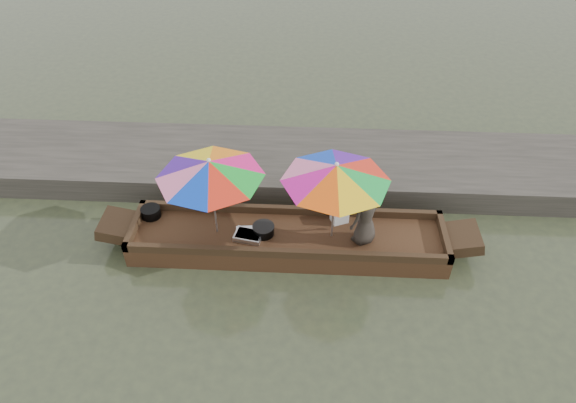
{
  "coord_description": "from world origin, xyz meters",
  "views": [
    {
      "loc": [
        0.35,
        -6.5,
        6.5
      ],
      "look_at": [
        0.0,
        0.1,
        1.0
      ],
      "focal_mm": 32.0,
      "sensor_mm": 36.0,
      "label": 1
    }
  ],
  "objects_px": {
    "tray_crayfish": "(248,236)",
    "charcoal_grill": "(264,230)",
    "tray_scallop": "(250,233)",
    "vendor": "(366,215)",
    "supply_bag": "(340,215)",
    "umbrella_stern": "(334,201)",
    "boat_hull": "(288,241)",
    "umbrella_bow": "(213,197)",
    "cooking_pot": "(151,212)"
  },
  "relations": [
    {
      "from": "tray_crayfish",
      "to": "charcoal_grill",
      "type": "relative_size",
      "value": 1.31
    },
    {
      "from": "tray_scallop",
      "to": "supply_bag",
      "type": "distance_m",
      "value": 1.63
    },
    {
      "from": "charcoal_grill",
      "to": "umbrella_stern",
      "type": "xyz_separation_m",
      "value": [
        1.18,
        0.03,
        0.69
      ]
    },
    {
      "from": "supply_bag",
      "to": "umbrella_bow",
      "type": "relative_size",
      "value": 0.16
    },
    {
      "from": "tray_crayfish",
      "to": "supply_bag",
      "type": "xyz_separation_m",
      "value": [
        1.57,
        0.52,
        0.09
      ]
    },
    {
      "from": "tray_scallop",
      "to": "umbrella_stern",
      "type": "bearing_deg",
      "value": 2.05
    },
    {
      "from": "boat_hull",
      "to": "vendor",
      "type": "xyz_separation_m",
      "value": [
        1.29,
        -0.09,
        0.75
      ]
    },
    {
      "from": "tray_crayfish",
      "to": "umbrella_stern",
      "type": "height_order",
      "value": "umbrella_stern"
    },
    {
      "from": "boat_hull",
      "to": "cooking_pot",
      "type": "height_order",
      "value": "cooking_pot"
    },
    {
      "from": "vendor",
      "to": "umbrella_stern",
      "type": "relative_size",
      "value": 0.65
    },
    {
      "from": "cooking_pot",
      "to": "umbrella_bow",
      "type": "relative_size",
      "value": 0.2
    },
    {
      "from": "vendor",
      "to": "umbrella_bow",
      "type": "xyz_separation_m",
      "value": [
        -2.53,
        0.09,
        0.2
      ]
    },
    {
      "from": "vendor",
      "to": "umbrella_stern",
      "type": "height_order",
      "value": "umbrella_stern"
    },
    {
      "from": "umbrella_stern",
      "to": "boat_hull",
      "type": "bearing_deg",
      "value": 180.0
    },
    {
      "from": "boat_hull",
      "to": "tray_crayfish",
      "type": "distance_m",
      "value": 0.72
    },
    {
      "from": "tray_scallop",
      "to": "vendor",
      "type": "xyz_separation_m",
      "value": [
        1.96,
        -0.04,
        0.55
      ]
    },
    {
      "from": "charcoal_grill",
      "to": "umbrella_stern",
      "type": "distance_m",
      "value": 1.37
    },
    {
      "from": "tray_crayfish",
      "to": "cooking_pot",
      "type": "bearing_deg",
      "value": 165.6
    },
    {
      "from": "vendor",
      "to": "umbrella_bow",
      "type": "bearing_deg",
      "value": -46.52
    },
    {
      "from": "cooking_pot",
      "to": "umbrella_stern",
      "type": "height_order",
      "value": "umbrella_stern"
    },
    {
      "from": "charcoal_grill",
      "to": "vendor",
      "type": "relative_size",
      "value": 0.31
    },
    {
      "from": "boat_hull",
      "to": "umbrella_bow",
      "type": "relative_size",
      "value": 3.09
    },
    {
      "from": "tray_crayfish",
      "to": "tray_scallop",
      "type": "distance_m",
      "value": 0.08
    },
    {
      "from": "tray_crayfish",
      "to": "tray_scallop",
      "type": "bearing_deg",
      "value": 82.34
    },
    {
      "from": "tray_crayfish",
      "to": "vendor",
      "type": "bearing_deg",
      "value": 1.29
    },
    {
      "from": "tray_crayfish",
      "to": "vendor",
      "type": "height_order",
      "value": "vendor"
    },
    {
      "from": "umbrella_bow",
      "to": "tray_scallop",
      "type": "bearing_deg",
      "value": -5.04
    },
    {
      "from": "vendor",
      "to": "tray_scallop",
      "type": "bearing_deg",
      "value": -45.61
    },
    {
      "from": "tray_scallop",
      "to": "umbrella_stern",
      "type": "distance_m",
      "value": 1.61
    },
    {
      "from": "tray_scallop",
      "to": "tray_crayfish",
      "type": "bearing_deg",
      "value": -97.66
    },
    {
      "from": "boat_hull",
      "to": "vendor",
      "type": "relative_size",
      "value": 4.75
    },
    {
      "from": "tray_crayfish",
      "to": "charcoal_grill",
      "type": "xyz_separation_m",
      "value": [
        0.25,
        0.11,
        0.04
      ]
    },
    {
      "from": "vendor",
      "to": "charcoal_grill",
      "type": "bearing_deg",
      "value": -46.62
    },
    {
      "from": "charcoal_grill",
      "to": "boat_hull",
      "type": "bearing_deg",
      "value": 3.47
    },
    {
      "from": "charcoal_grill",
      "to": "supply_bag",
      "type": "distance_m",
      "value": 1.39
    },
    {
      "from": "supply_bag",
      "to": "umbrella_stern",
      "type": "height_order",
      "value": "umbrella_stern"
    },
    {
      "from": "cooking_pot",
      "to": "umbrella_stern",
      "type": "xyz_separation_m",
      "value": [
        3.25,
        -0.33,
        0.68
      ]
    },
    {
      "from": "boat_hull",
      "to": "tray_scallop",
      "type": "xyz_separation_m",
      "value": [
        -0.66,
        -0.05,
        0.21
      ]
    },
    {
      "from": "cooking_pot",
      "to": "tray_crayfish",
      "type": "xyz_separation_m",
      "value": [
        1.82,
        -0.47,
        -0.05
      ]
    },
    {
      "from": "boat_hull",
      "to": "charcoal_grill",
      "type": "xyz_separation_m",
      "value": [
        -0.42,
        -0.03,
        0.26
      ]
    },
    {
      "from": "tray_crayfish",
      "to": "umbrella_bow",
      "type": "height_order",
      "value": "umbrella_bow"
    },
    {
      "from": "tray_crayfish",
      "to": "charcoal_grill",
      "type": "height_order",
      "value": "charcoal_grill"
    },
    {
      "from": "boat_hull",
      "to": "cooking_pot",
      "type": "relative_size",
      "value": 15.77
    },
    {
      "from": "cooking_pot",
      "to": "supply_bag",
      "type": "xyz_separation_m",
      "value": [
        3.39,
        0.05,
        0.04
      ]
    },
    {
      "from": "charcoal_grill",
      "to": "supply_bag",
      "type": "bearing_deg",
      "value": 17.36
    },
    {
      "from": "boat_hull",
      "to": "umbrella_bow",
      "type": "bearing_deg",
      "value": 180.0
    },
    {
      "from": "tray_scallop",
      "to": "supply_bag",
      "type": "height_order",
      "value": "supply_bag"
    },
    {
      "from": "tray_scallop",
      "to": "supply_bag",
      "type": "relative_size",
      "value": 1.69
    },
    {
      "from": "cooking_pot",
      "to": "tray_scallop",
      "type": "relative_size",
      "value": 0.73
    },
    {
      "from": "charcoal_grill",
      "to": "supply_bag",
      "type": "relative_size",
      "value": 1.29
    }
  ]
}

